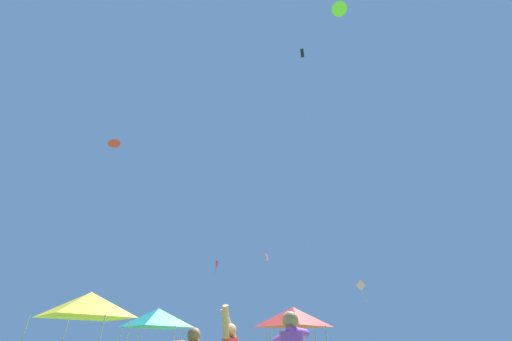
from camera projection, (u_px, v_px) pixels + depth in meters
name	position (u px, v px, depth m)	size (l,w,h in m)	color
canopy_tent_teal	(157.00, 318.00, 17.51)	(3.10, 3.10, 3.31)	#9E9EA3
canopy_tent_yellow	(89.00, 305.00, 13.52)	(3.28, 3.28, 3.51)	#9E9EA3
canopy_tent_red	(293.00, 317.00, 16.09)	(3.00, 3.00, 3.21)	#9E9EA3
kite_black_box	(302.00, 53.00, 29.53)	(0.50, 0.88, 0.69)	black
kite_pink_box	(266.00, 257.00, 26.58)	(0.45, 0.43, 0.60)	pink
kite_red_delta	(114.00, 143.00, 38.27)	(1.88, 1.90, 0.71)	red
kite_pink_diamond	(361.00, 286.00, 28.16)	(0.70, 0.73, 1.71)	pink
kite_red_box	(217.00, 264.00, 30.93)	(0.38, 0.64, 1.35)	red
kite_lime_delta	(339.00, 9.00, 26.52)	(1.76, 1.77, 0.61)	#75D138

